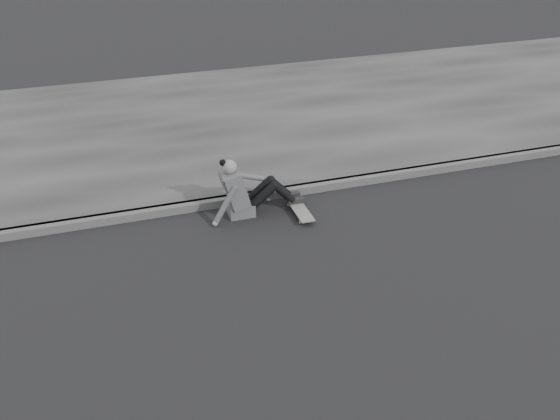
% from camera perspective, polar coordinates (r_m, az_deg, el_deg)
% --- Properties ---
extents(ground, '(80.00, 80.00, 0.00)m').
position_cam_1_polar(ground, '(7.91, 15.33, -5.85)').
color(ground, black).
rests_on(ground, ground).
extents(curb, '(24.00, 0.16, 0.12)m').
position_cam_1_polar(curb, '(9.78, 7.56, 2.75)').
color(curb, '#535353').
rests_on(curb, ground).
extents(sidewalk, '(24.00, 6.00, 0.12)m').
position_cam_1_polar(sidewalk, '(12.33, 1.67, 8.87)').
color(sidewalk, '#3A3A3A').
rests_on(sidewalk, ground).
extents(skateboard, '(0.20, 0.78, 0.09)m').
position_cam_1_polar(skateboard, '(8.87, 1.78, 0.08)').
color(skateboard, '#A5A59F').
rests_on(skateboard, ground).
extents(seated_woman, '(1.38, 0.46, 0.88)m').
position_cam_1_polar(seated_woman, '(8.75, -3.27, 1.75)').
color(seated_woman, '#545557').
rests_on(seated_woman, ground).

